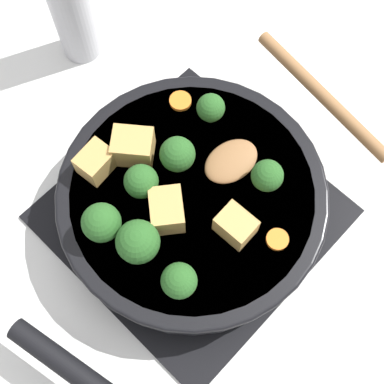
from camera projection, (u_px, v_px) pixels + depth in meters
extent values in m
plane|color=silver|center=(192.00, 215.00, 0.68)|extent=(2.40, 2.40, 0.00)
cube|color=black|center=(192.00, 214.00, 0.68)|extent=(0.31, 0.31, 0.01)
torus|color=black|center=(192.00, 209.00, 0.66)|extent=(0.24, 0.24, 0.01)
cube|color=black|center=(192.00, 209.00, 0.66)|extent=(0.01, 0.23, 0.01)
cube|color=black|center=(192.00, 209.00, 0.66)|extent=(0.23, 0.01, 0.01)
cylinder|color=black|center=(192.00, 200.00, 0.63)|extent=(0.31, 0.31, 0.05)
cylinder|color=brown|center=(192.00, 199.00, 0.63)|extent=(0.28, 0.28, 0.04)
torus|color=black|center=(192.00, 193.00, 0.61)|extent=(0.31, 0.31, 0.01)
cylinder|color=black|center=(71.00, 369.00, 0.55)|extent=(0.15, 0.05, 0.02)
ellipsoid|color=olive|center=(231.00, 161.00, 0.61)|extent=(0.06, 0.07, 0.01)
cylinder|color=olive|center=(322.00, 95.00, 0.65)|extent=(0.22, 0.05, 0.02)
cube|color=tan|center=(133.00, 147.00, 0.61)|extent=(0.06, 0.06, 0.04)
cube|color=tan|center=(96.00, 162.00, 0.60)|extent=(0.04, 0.04, 0.03)
cube|color=tan|center=(236.00, 225.00, 0.58)|extent=(0.04, 0.03, 0.03)
cube|color=tan|center=(169.00, 212.00, 0.58)|extent=(0.06, 0.06, 0.04)
cylinder|color=#709956|center=(265.00, 183.00, 0.60)|extent=(0.01, 0.01, 0.01)
sphere|color=#285B23|center=(267.00, 176.00, 0.59)|extent=(0.04, 0.04, 0.04)
cylinder|color=#709956|center=(179.00, 285.00, 0.56)|extent=(0.01, 0.01, 0.01)
sphere|color=#285B23|center=(179.00, 281.00, 0.54)|extent=(0.04, 0.04, 0.04)
cylinder|color=#709956|center=(178.00, 162.00, 0.61)|extent=(0.01, 0.01, 0.01)
sphere|color=#285B23|center=(177.00, 154.00, 0.59)|extent=(0.04, 0.04, 0.04)
cylinder|color=#709956|center=(210.00, 116.00, 0.64)|extent=(0.01, 0.01, 0.01)
sphere|color=#285B23|center=(211.00, 108.00, 0.62)|extent=(0.03, 0.03, 0.03)
cylinder|color=#709956|center=(143.00, 188.00, 0.60)|extent=(0.01, 0.01, 0.01)
sphere|color=#285B23|center=(141.00, 181.00, 0.58)|extent=(0.04, 0.04, 0.04)
cylinder|color=#709956|center=(105.00, 229.00, 0.58)|extent=(0.01, 0.01, 0.01)
sphere|color=#285B23|center=(101.00, 223.00, 0.56)|extent=(0.04, 0.04, 0.04)
cylinder|color=#709956|center=(140.00, 248.00, 0.58)|extent=(0.01, 0.01, 0.01)
sphere|color=#285B23|center=(138.00, 242.00, 0.55)|extent=(0.05, 0.05, 0.05)
cylinder|color=orange|center=(180.00, 101.00, 0.65)|extent=(0.03, 0.03, 0.01)
cylinder|color=orange|center=(277.00, 239.00, 0.58)|extent=(0.02, 0.02, 0.01)
cylinder|color=#B2B2B7|center=(70.00, 5.00, 0.69)|extent=(0.05, 0.05, 0.18)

